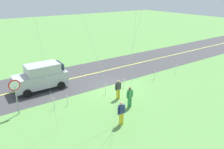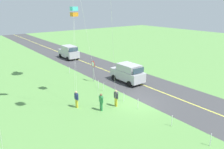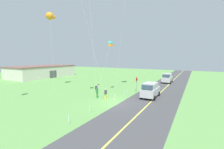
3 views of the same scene
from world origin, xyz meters
name	(u,v)px [view 1 (image 1 of 3)]	position (x,y,z in m)	size (l,w,h in m)	color
ground_plane	(111,88)	(0.00, 0.00, -0.05)	(120.00, 120.00, 0.10)	#60994C
asphalt_road	(89,74)	(0.00, -4.00, 0.00)	(120.00, 7.00, 0.00)	#424244
road_centre_stripe	(89,74)	(0.00, -4.00, 0.01)	(120.00, 0.16, 0.00)	#E5E04C
car_suv_foreground	(41,77)	(5.08, -3.28, 1.15)	(4.40, 2.12, 2.24)	#B7B7BC
stop_sign	(15,90)	(7.77, -0.10, 1.80)	(0.76, 0.08, 2.56)	gray
person_adult_near	(118,89)	(0.72, 1.97, 0.86)	(0.58, 0.22, 1.60)	yellow
person_adult_companion	(130,96)	(0.82, 3.54, 0.86)	(0.58, 0.22, 1.60)	#338C4C
person_child_watcher	(121,112)	(2.65, 4.96, 0.86)	(0.58, 0.22, 1.60)	yellow
fence_post_0	(176,69)	(-7.71, 0.70, 0.45)	(0.05, 0.05, 0.90)	silver
fence_post_1	(155,75)	(-4.59, 0.70, 0.45)	(0.05, 0.05, 0.90)	silver
fence_post_2	(124,84)	(-0.84, 0.70, 0.45)	(0.05, 0.05, 0.90)	silver
fence_post_3	(105,89)	(1.10, 0.70, 0.45)	(0.05, 0.05, 0.90)	silver
fence_post_4	(67,100)	(4.47, 0.70, 0.45)	(0.05, 0.05, 0.90)	silver
fence_post_5	(54,104)	(5.49, 0.70, 0.45)	(0.05, 0.05, 0.90)	silver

